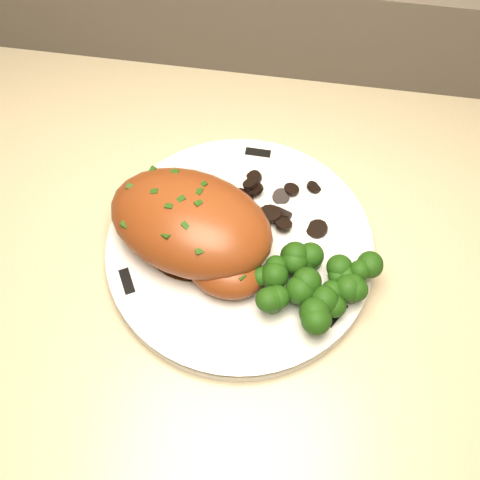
# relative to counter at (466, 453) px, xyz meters

# --- Properties ---
(counter) EXTENTS (1.93, 0.65, 0.95)m
(counter) POSITION_rel_counter_xyz_m (0.00, 0.00, 0.00)
(counter) COLOR brown
(counter) RESTS_ON ground
(plate) EXTENTS (0.29, 0.29, 0.02)m
(plate) POSITION_rel_counter_xyz_m (-0.35, 0.07, 0.42)
(plate) COLOR silver
(plate) RESTS_ON counter
(rim_accent_0) EXTENTS (0.03, 0.01, 0.00)m
(rim_accent_0) POSITION_rel_counter_xyz_m (-0.35, 0.18, 0.43)
(rim_accent_0) COLOR black
(rim_accent_0) RESTS_ON plate
(rim_accent_1) EXTENTS (0.02, 0.03, 0.00)m
(rim_accent_1) POSITION_rel_counter_xyz_m (-0.45, 0.01, 0.43)
(rim_accent_1) COLOR black
(rim_accent_1) RESTS_ON plate
(rim_accent_2) EXTENTS (0.02, 0.03, 0.00)m
(rim_accent_2) POSITION_rel_counter_xyz_m (-0.26, 0.01, 0.43)
(rim_accent_2) COLOR black
(rim_accent_2) RESTS_ON plate
(gravy_pool) EXTENTS (0.09, 0.09, 0.00)m
(gravy_pool) POSITION_rel_counter_xyz_m (-0.40, 0.07, 0.43)
(gravy_pool) COLOR #331A09
(gravy_pool) RESTS_ON plate
(chicken_breast) EXTENTS (0.18, 0.15, 0.06)m
(chicken_breast) POSITION_rel_counter_xyz_m (-0.39, 0.06, 0.46)
(chicken_breast) COLOR brown
(chicken_breast) RESTS_ON plate
(mushroom_pile) EXTENTS (0.09, 0.06, 0.02)m
(mushroom_pile) POSITION_rel_counter_xyz_m (-0.32, 0.11, 0.44)
(mushroom_pile) COLOR black
(mushroom_pile) RESTS_ON plate
(broccoli_florets) EXTENTS (0.11, 0.08, 0.04)m
(broccoli_florets) POSITION_rel_counter_xyz_m (-0.28, 0.03, 0.45)
(broccoli_florets) COLOR #487933
(broccoli_florets) RESTS_ON plate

